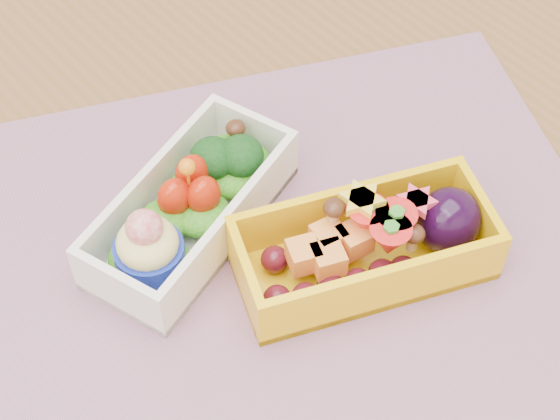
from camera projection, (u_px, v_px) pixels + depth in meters
table at (266, 312)px, 0.74m from camera, size 1.20×0.80×0.75m
placemat at (276, 253)px, 0.65m from camera, size 0.58×0.52×0.00m
bento_white at (190, 209)px, 0.65m from camera, size 0.19×0.13×0.07m
bento_yellow at (370, 245)px, 0.62m from camera, size 0.19×0.14×0.06m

